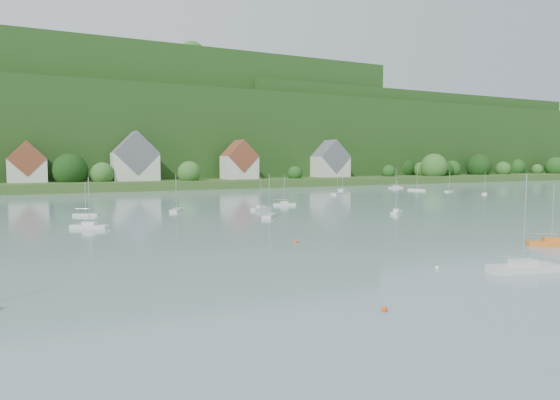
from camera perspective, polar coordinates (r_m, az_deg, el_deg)
name	(u,v)px	position (r m, az deg, el deg)	size (l,w,h in m)	color
far_shore_strip	(117,183)	(197.04, -18.60, 1.85)	(600.00, 60.00, 3.00)	#32511E
forested_ridge	(98,136)	(265.32, -20.56, 7.09)	(620.00, 181.22, 69.89)	#163E13
village_building_1	(27,165)	(184.29, -27.52, 3.65)	(12.00, 9.36, 14.00)	beige
village_building_2	(135,161)	(185.69, -16.66, 4.45)	(16.00, 11.44, 18.00)	beige
village_building_3	(239,163)	(194.33, -4.81, 4.39)	(13.00, 10.40, 15.50)	beige
village_building_4	(330,162)	(218.10, 5.93, 4.45)	(15.00, 10.40, 16.50)	beige
near_sailboat_4	(523,267)	(51.01, 26.62, -7.05)	(6.99, 3.38, 9.10)	silver
near_sailboat_5	(551,242)	(67.88, 29.25, -4.37)	(5.50, 4.58, 7.62)	orange
mooring_buoy_0	(384,311)	(35.14, 12.13, -12.64)	(0.46, 0.46, 0.46)	#DA4E19
mooring_buoy_1	(437,269)	(49.27, 17.96, -7.74)	(0.42, 0.42, 0.42)	white
mooring_buoy_3	(296,243)	(61.59, 1.89, -5.04)	(0.50, 0.50, 0.50)	#DA4E19
far_sailboat_cluster	(200,202)	(117.11, -9.40, -0.29)	(191.88, 71.47, 8.71)	silver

